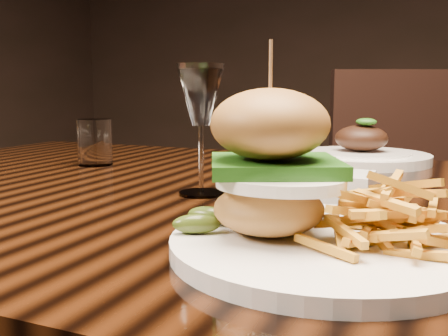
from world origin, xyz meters
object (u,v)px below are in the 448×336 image
at_px(burger_plate, 316,201).
at_px(chair_far, 417,214).
at_px(wine_glass, 201,100).
at_px(far_dish, 361,154).
at_px(dining_table, 285,248).

relative_size(burger_plate, chair_far, 0.29).
xyz_separation_m(wine_glass, far_dish, (0.15, 0.41, -0.11)).
relative_size(dining_table, wine_glass, 9.05).
bearing_deg(dining_table, chair_far, 81.68).
bearing_deg(chair_far, dining_table, -122.80).
xyz_separation_m(dining_table, far_dish, (0.04, 0.36, 0.09)).
xyz_separation_m(burger_plate, far_dish, (-0.06, 0.60, -0.03)).
height_order(burger_plate, chair_far, chair_far).
distance_m(dining_table, far_dish, 0.38).
height_order(wine_glass, far_dish, wine_glass).
bearing_deg(wine_glass, chair_far, 75.92).
distance_m(far_dish, chair_far, 0.58).
bearing_deg(far_dish, chair_far, 80.71).
bearing_deg(dining_table, burger_plate, -67.51).
bearing_deg(wine_glass, dining_table, 25.64).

